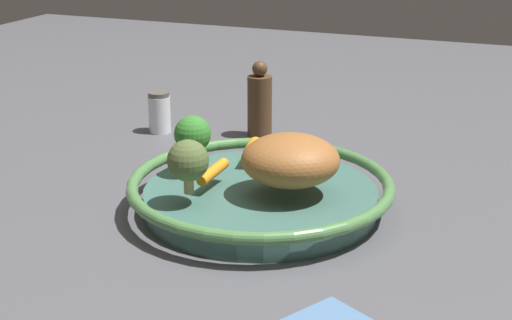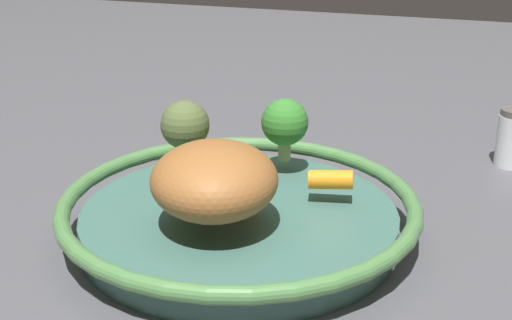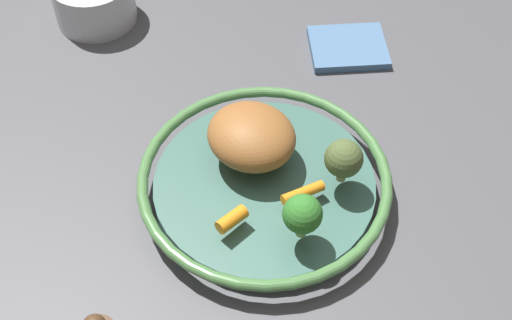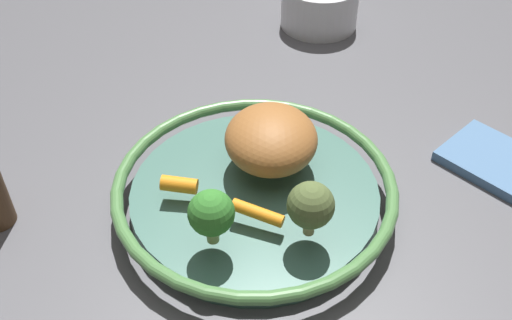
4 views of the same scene
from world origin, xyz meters
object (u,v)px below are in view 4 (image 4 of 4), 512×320
at_px(baby_carrot_center, 258,213).
at_px(broccoli_floret_small, 311,206).
at_px(broccoli_floret_large, 211,214).
at_px(dish_towel, 494,160).
at_px(serving_bowl, 255,193).
at_px(baby_carrot_near_rim, 179,185).
at_px(roast_chicken_piece, 271,139).
at_px(saucepan, 320,5).

bearing_deg(baby_carrot_center, broccoli_floret_small, 85.35).
bearing_deg(broccoli_floret_large, dish_towel, 132.55).
height_order(serving_bowl, baby_carrot_near_rim, baby_carrot_near_rim).
bearing_deg(baby_carrot_center, serving_bowl, -159.71).
distance_m(roast_chicken_piece, saucepan, 0.45).
height_order(baby_carrot_near_rim, broccoli_floret_large, broccoli_floret_large).
bearing_deg(baby_carrot_near_rim, baby_carrot_center, 81.69).
bearing_deg(broccoli_floret_large, serving_bowl, 171.81).
distance_m(serving_bowl, broccoli_floret_large, 0.12).
distance_m(serving_bowl, roast_chicken_piece, 0.07).
relative_size(broccoli_floret_small, broccoli_floret_large, 1.01).
relative_size(serving_bowl, baby_carrot_near_rim, 8.13).
bearing_deg(broccoli_floret_small, saucepan, -168.85).
distance_m(roast_chicken_piece, broccoli_floret_large, 0.15).
distance_m(serving_bowl, baby_carrot_near_rim, 0.10).
height_order(saucepan, dish_towel, saucepan).
height_order(baby_carrot_near_rim, dish_towel, baby_carrot_near_rim).
relative_size(serving_bowl, baby_carrot_center, 5.71).
bearing_deg(saucepan, roast_chicken_piece, 4.42).
distance_m(roast_chicken_piece, dish_towel, 0.32).
distance_m(roast_chicken_piece, baby_carrot_center, 0.11).
bearing_deg(dish_towel, baby_carrot_center, -48.99).
distance_m(serving_bowl, saucepan, 0.49).
bearing_deg(baby_carrot_center, saucepan, -174.97).
relative_size(baby_carrot_near_rim, dish_towel, 0.34).
bearing_deg(baby_carrot_center, roast_chicken_piece, -172.32).
bearing_deg(baby_carrot_near_rim, broccoli_floret_large, 46.62).
height_order(roast_chicken_piece, broccoli_floret_small, broccoli_floret_small).
xyz_separation_m(baby_carrot_near_rim, broccoli_floret_large, (0.06, 0.06, 0.03)).
distance_m(broccoli_floret_small, dish_towel, 0.32).
xyz_separation_m(serving_bowl, roast_chicken_piece, (-0.04, 0.01, 0.05)).
distance_m(serving_bowl, broccoli_floret_small, 0.12).
xyz_separation_m(serving_bowl, baby_carrot_near_rim, (0.04, -0.08, 0.03)).
bearing_deg(roast_chicken_piece, baby_carrot_center, 7.68).
height_order(baby_carrot_near_rim, saucepan, saucepan).
relative_size(roast_chicken_piece, broccoli_floret_large, 1.85).
bearing_deg(broccoli_floret_large, saucepan, -178.90).
relative_size(roast_chicken_piece, baby_carrot_near_rim, 2.92).
bearing_deg(saucepan, serving_bowl, 3.11).
xyz_separation_m(broccoli_floret_small, saucepan, (-0.55, -0.11, -0.05)).
distance_m(baby_carrot_near_rim, baby_carrot_center, 0.10).
xyz_separation_m(serving_bowl, dish_towel, (-0.17, 0.29, -0.02)).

